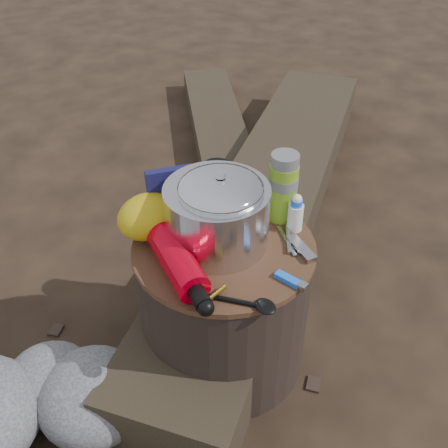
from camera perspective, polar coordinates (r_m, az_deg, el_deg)
ground at (r=1.61m, az=0.00°, el=-13.61°), size 60.00×60.00×0.00m
stump at (r=1.45m, az=0.00°, el=-8.55°), size 0.45×0.45×0.41m
log_main at (r=2.03m, az=4.93°, el=2.56°), size 1.90×1.49×0.18m
log_small at (r=2.55m, az=-0.55°, el=9.84°), size 0.80×1.21×0.10m
foil_windscreen at (r=1.28m, az=-0.75°, el=0.89°), size 0.25×0.25×0.15m
camping_pot at (r=1.25m, az=-0.36°, el=1.35°), size 0.19×0.19×0.19m
fuel_bottle at (r=1.22m, az=-5.20°, el=-3.59°), size 0.13×0.32×0.07m
thermos at (r=1.36m, az=6.30°, el=3.92°), size 0.07×0.07×0.18m
travel_mug at (r=1.43m, az=-0.75°, el=4.31°), size 0.07×0.07×0.11m
stuff_sack at (r=1.32m, az=-7.98°, el=0.83°), size 0.16×0.13×0.11m
food_pouch at (r=1.35m, az=-5.59°, el=2.92°), size 0.12×0.06×0.15m
lighter at (r=1.22m, az=6.83°, el=-5.82°), size 0.04×0.08×0.01m
multitool at (r=1.30m, az=8.20°, el=-2.60°), size 0.05×0.10×0.01m
pot_grabber at (r=1.32m, az=6.69°, el=-1.71°), size 0.08×0.12×0.01m
spork at (r=1.17m, az=0.69°, el=-8.06°), size 0.13×0.15×0.01m
squeeze_bottle at (r=1.34m, az=7.62°, el=1.05°), size 0.04×0.04×0.09m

